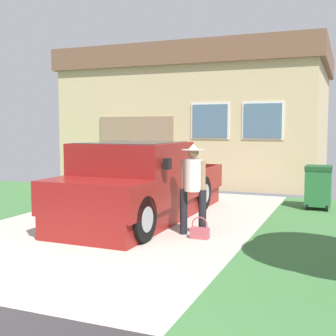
{
  "coord_description": "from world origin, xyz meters",
  "views": [
    {
      "loc": [
        4.15,
        -3.7,
        1.97
      ],
      "look_at": [
        1.05,
        3.97,
        1.2
      ],
      "focal_mm": 47.72,
      "sensor_mm": 36.0,
      "label": 1
    }
  ],
  "objects_px": {
    "handbag": "(200,232)",
    "house_with_garage": "(205,117)",
    "person_with_hat": "(193,182)",
    "pickup_truck": "(136,186)",
    "wheeled_trash_bin": "(318,186)"
  },
  "relations": [
    {
      "from": "person_with_hat",
      "to": "house_with_garage",
      "type": "relative_size",
      "value": 0.18
    },
    {
      "from": "pickup_truck",
      "to": "wheeled_trash_bin",
      "type": "bearing_deg",
      "value": -139.14
    },
    {
      "from": "handbag",
      "to": "house_with_garage",
      "type": "bearing_deg",
      "value": 106.86
    },
    {
      "from": "pickup_truck",
      "to": "wheeled_trash_bin",
      "type": "relative_size",
      "value": 5.01
    },
    {
      "from": "handbag",
      "to": "wheeled_trash_bin",
      "type": "height_order",
      "value": "wheeled_trash_bin"
    },
    {
      "from": "handbag",
      "to": "house_with_garage",
      "type": "distance_m",
      "value": 9.81
    },
    {
      "from": "pickup_truck",
      "to": "person_with_hat",
      "type": "xyz_separation_m",
      "value": [
        1.48,
        -0.69,
        0.23
      ]
    },
    {
      "from": "pickup_truck",
      "to": "handbag",
      "type": "bearing_deg",
      "value": 152.42
    },
    {
      "from": "handbag",
      "to": "house_with_garage",
      "type": "relative_size",
      "value": 0.04
    },
    {
      "from": "person_with_hat",
      "to": "house_with_garage",
      "type": "distance_m",
      "value": 9.4
    },
    {
      "from": "house_with_garage",
      "to": "wheeled_trash_bin",
      "type": "distance_m",
      "value": 7.23
    },
    {
      "from": "house_with_garage",
      "to": "pickup_truck",
      "type": "bearing_deg",
      "value": -82.44
    },
    {
      "from": "handbag",
      "to": "wheeled_trash_bin",
      "type": "distance_m",
      "value": 4.2
    },
    {
      "from": "pickup_truck",
      "to": "wheeled_trash_bin",
      "type": "xyz_separation_m",
      "value": [
        3.43,
        2.88,
        -0.18
      ]
    },
    {
      "from": "pickup_truck",
      "to": "house_with_garage",
      "type": "height_order",
      "value": "house_with_garage"
    }
  ]
}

